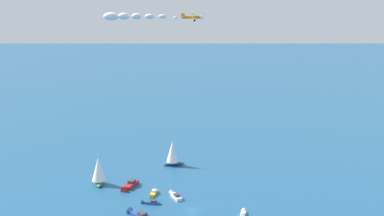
{
  "coord_description": "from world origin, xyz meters",
  "views": [
    {
      "loc": [
        107.47,
        -99.7,
        66.26
      ],
      "look_at": [
        0.0,
        0.0,
        35.71
      ],
      "focal_mm": 43.02,
      "sensor_mm": 36.0,
      "label": 1
    }
  ],
  "objects_px": {
    "sailboat_offshore": "(99,170)",
    "motorboat_trailing": "(138,215)",
    "biplane_lead": "(193,17)",
    "sailboat_mid_cluster": "(173,153)",
    "motorboat_outer_ring_f": "(243,214)",
    "motorboat_outer_ring_d": "(153,194)",
    "motorboat_outer_ring_b": "(150,202)",
    "wingwalker_lead": "(193,10)",
    "motorboat_ahead": "(175,195)",
    "motorboat_outer_ring_a": "(129,186)"
  },
  "relations": [
    {
      "from": "sailboat_offshore",
      "to": "motorboat_trailing",
      "type": "bearing_deg",
      "value": -10.32
    },
    {
      "from": "sailboat_offshore",
      "to": "biplane_lead",
      "type": "bearing_deg",
      "value": 13.97
    },
    {
      "from": "sailboat_mid_cluster",
      "to": "motorboat_outer_ring_f",
      "type": "bearing_deg",
      "value": -16.18
    },
    {
      "from": "motorboat_outer_ring_d",
      "to": "biplane_lead",
      "type": "distance_m",
      "value": 67.33
    },
    {
      "from": "motorboat_outer_ring_b",
      "to": "wingwalker_lead",
      "type": "distance_m",
      "value": 68.54
    },
    {
      "from": "motorboat_ahead",
      "to": "biplane_lead",
      "type": "bearing_deg",
      "value": -12.93
    },
    {
      "from": "motorboat_outer_ring_d",
      "to": "wingwalker_lead",
      "type": "height_order",
      "value": "wingwalker_lead"
    },
    {
      "from": "sailboat_offshore",
      "to": "motorboat_ahead",
      "type": "bearing_deg",
      "value": 24.44
    },
    {
      "from": "motorboat_outer_ring_b",
      "to": "biplane_lead",
      "type": "bearing_deg",
      "value": 27.63
    },
    {
      "from": "wingwalker_lead",
      "to": "motorboat_outer_ring_f",
      "type": "bearing_deg",
      "value": 34.35
    },
    {
      "from": "sailboat_offshore",
      "to": "wingwalker_lead",
      "type": "xyz_separation_m",
      "value": [
        42.7,
        10.59,
        61.35
      ]
    },
    {
      "from": "sailboat_offshore",
      "to": "sailboat_mid_cluster",
      "type": "distance_m",
      "value": 36.26
    },
    {
      "from": "sailboat_offshore",
      "to": "motorboat_outer_ring_b",
      "type": "relative_size",
      "value": 2.03
    },
    {
      "from": "motorboat_ahead",
      "to": "motorboat_outer_ring_d",
      "type": "xyz_separation_m",
      "value": [
        -6.79,
        -4.69,
        -0.08
      ]
    },
    {
      "from": "biplane_lead",
      "to": "motorboat_outer_ring_d",
      "type": "bearing_deg",
      "value": -174.9
    },
    {
      "from": "sailboat_offshore",
      "to": "motorboat_outer_ring_d",
      "type": "bearing_deg",
      "value": 21.04
    },
    {
      "from": "motorboat_trailing",
      "to": "motorboat_outer_ring_a",
      "type": "relative_size",
      "value": 0.98
    },
    {
      "from": "motorboat_trailing",
      "to": "biplane_lead",
      "type": "relative_size",
      "value": 1.6
    },
    {
      "from": "motorboat_trailing",
      "to": "motorboat_outer_ring_a",
      "type": "xyz_separation_m",
      "value": [
        -23.25,
        12.85,
        0.03
      ]
    },
    {
      "from": "sailboat_offshore",
      "to": "motorboat_trailing",
      "type": "height_order",
      "value": "sailboat_offshore"
    },
    {
      "from": "motorboat_ahead",
      "to": "motorboat_outer_ring_f",
      "type": "distance_m",
      "value": 27.89
    },
    {
      "from": "sailboat_offshore",
      "to": "motorboat_trailing",
      "type": "distance_m",
      "value": 35.3
    },
    {
      "from": "motorboat_trailing",
      "to": "motorboat_outer_ring_b",
      "type": "distance_m",
      "value": 11.16
    },
    {
      "from": "motorboat_trailing",
      "to": "motorboat_ahead",
      "type": "relative_size",
      "value": 1.25
    },
    {
      "from": "motorboat_trailing",
      "to": "motorboat_outer_ring_d",
      "type": "height_order",
      "value": "motorboat_trailing"
    },
    {
      "from": "motorboat_trailing",
      "to": "motorboat_outer_ring_f",
      "type": "bearing_deg",
      "value": 49.7
    },
    {
      "from": "motorboat_ahead",
      "to": "motorboat_outer_ring_a",
      "type": "height_order",
      "value": "motorboat_outer_ring_a"
    },
    {
      "from": "biplane_lead",
      "to": "motorboat_outer_ring_b",
      "type": "bearing_deg",
      "value": -152.37
    },
    {
      "from": "motorboat_outer_ring_b",
      "to": "motorboat_outer_ring_f",
      "type": "bearing_deg",
      "value": 31.02
    },
    {
      "from": "motorboat_outer_ring_a",
      "to": "motorboat_outer_ring_d",
      "type": "height_order",
      "value": "motorboat_outer_ring_a"
    },
    {
      "from": "motorboat_outer_ring_b",
      "to": "motorboat_outer_ring_d",
      "type": "xyz_separation_m",
      "value": [
        -5.34,
        5.72,
        0.04
      ]
    },
    {
      "from": "motorboat_outer_ring_f",
      "to": "biplane_lead",
      "type": "distance_m",
      "value": 66.69
    },
    {
      "from": "motorboat_trailing",
      "to": "biplane_lead",
      "type": "bearing_deg",
      "value": 63.87
    },
    {
      "from": "sailboat_mid_cluster",
      "to": "motorboat_outer_ring_a",
      "type": "height_order",
      "value": "sailboat_mid_cluster"
    },
    {
      "from": "biplane_lead",
      "to": "motorboat_outer_ring_f",
      "type": "bearing_deg",
      "value": 34.18
    },
    {
      "from": "motorboat_ahead",
      "to": "motorboat_outer_ring_b",
      "type": "xyz_separation_m",
      "value": [
        -1.45,
        -10.41,
        -0.12
      ]
    },
    {
      "from": "sailboat_offshore",
      "to": "motorboat_ahead",
      "type": "relative_size",
      "value": 1.53
    },
    {
      "from": "motorboat_outer_ring_f",
      "to": "biplane_lead",
      "type": "xyz_separation_m",
      "value": [
        -14.24,
        -9.67,
        64.43
      ]
    },
    {
      "from": "motorboat_trailing",
      "to": "sailboat_mid_cluster",
      "type": "height_order",
      "value": "sailboat_mid_cluster"
    },
    {
      "from": "motorboat_outer_ring_a",
      "to": "motorboat_outer_ring_b",
      "type": "xyz_separation_m",
      "value": [
        17.26,
        -3.44,
        -0.32
      ]
    },
    {
      "from": "motorboat_outer_ring_a",
      "to": "sailboat_offshore",
      "type": "bearing_deg",
      "value": -149.36
    },
    {
      "from": "motorboat_ahead",
      "to": "wingwalker_lead",
      "type": "relative_size",
      "value": 4.69
    },
    {
      "from": "motorboat_outer_ring_a",
      "to": "motorboat_outer_ring_b",
      "type": "height_order",
      "value": "motorboat_outer_ring_a"
    },
    {
      "from": "motorboat_outer_ring_a",
      "to": "motorboat_outer_ring_f",
      "type": "relative_size",
      "value": 1.71
    },
    {
      "from": "motorboat_outer_ring_f",
      "to": "wingwalker_lead",
      "type": "xyz_separation_m",
      "value": [
        -14.19,
        -9.7,
        66.62
      ]
    },
    {
      "from": "motorboat_outer_ring_b",
      "to": "motorboat_outer_ring_d",
      "type": "bearing_deg",
      "value": 133.02
    },
    {
      "from": "motorboat_outer_ring_a",
      "to": "motorboat_outer_ring_f",
      "type": "height_order",
      "value": "motorboat_outer_ring_a"
    },
    {
      "from": "wingwalker_lead",
      "to": "motorboat_ahead",
      "type": "bearing_deg",
      "value": 166.99
    },
    {
      "from": "motorboat_trailing",
      "to": "motorboat_outer_ring_d",
      "type": "xyz_separation_m",
      "value": [
        -11.33,
        15.13,
        -0.26
      ]
    },
    {
      "from": "sailboat_offshore",
      "to": "motorboat_outer_ring_d",
      "type": "xyz_separation_m",
      "value": [
        23.05,
        8.87,
        -5.23
      ]
    }
  ]
}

